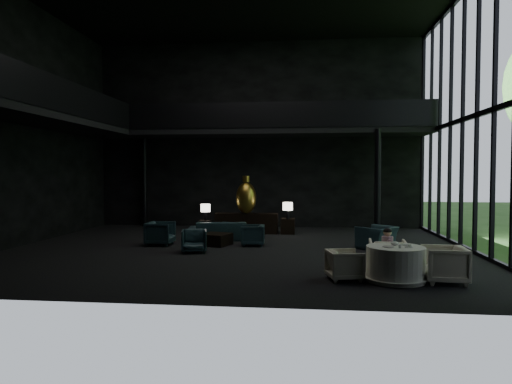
# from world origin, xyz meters

# --- Properties ---
(floor) EXTENTS (14.00, 12.00, 0.02)m
(floor) POSITION_xyz_m (0.00, 0.00, 0.00)
(floor) COLOR black
(floor) RESTS_ON ground
(wall_back) EXTENTS (14.00, 0.04, 8.00)m
(wall_back) POSITION_xyz_m (0.00, 6.00, 4.00)
(wall_back) COLOR black
(wall_back) RESTS_ON ground
(wall_front) EXTENTS (14.00, 0.04, 8.00)m
(wall_front) POSITION_xyz_m (0.00, -6.00, 4.00)
(wall_front) COLOR black
(wall_front) RESTS_ON ground
(wall_left) EXTENTS (0.04, 12.00, 8.00)m
(wall_left) POSITION_xyz_m (-7.00, 0.00, 4.00)
(wall_left) COLOR black
(wall_left) RESTS_ON ground
(curtain_wall) EXTENTS (0.20, 12.00, 8.00)m
(curtain_wall) POSITION_xyz_m (6.95, 0.00, 4.00)
(curtain_wall) COLOR black
(curtain_wall) RESTS_ON ground
(mezzanine_left) EXTENTS (2.00, 12.00, 0.25)m
(mezzanine_left) POSITION_xyz_m (-6.00, 0.00, 4.00)
(mezzanine_left) COLOR black
(mezzanine_left) RESTS_ON wall_left
(mezzanine_back) EXTENTS (12.00, 2.00, 0.25)m
(mezzanine_back) POSITION_xyz_m (1.00, 5.00, 4.00)
(mezzanine_back) COLOR black
(mezzanine_back) RESTS_ON wall_back
(railing_left) EXTENTS (0.06, 12.00, 1.00)m
(railing_left) POSITION_xyz_m (-5.00, 0.00, 4.60)
(railing_left) COLOR black
(railing_left) RESTS_ON mezzanine_left
(railing_back) EXTENTS (12.00, 0.06, 1.00)m
(railing_back) POSITION_xyz_m (1.00, 4.00, 4.60)
(railing_back) COLOR black
(railing_back) RESTS_ON mezzanine_back
(column_nw) EXTENTS (0.24, 0.24, 4.00)m
(column_nw) POSITION_xyz_m (-5.00, 5.70, 2.00)
(column_nw) COLOR black
(column_nw) RESTS_ON floor
(column_ne) EXTENTS (0.24, 0.24, 4.00)m
(column_ne) POSITION_xyz_m (4.80, 4.00, 2.00)
(column_ne) COLOR black
(column_ne) RESTS_ON floor
(console) EXTENTS (2.43, 0.55, 0.77)m
(console) POSITION_xyz_m (-0.20, 3.74, 0.39)
(console) COLOR black
(console) RESTS_ON floor
(bronze_urn) EXTENTS (0.78, 0.78, 1.45)m
(bronze_urn) POSITION_xyz_m (-0.20, 3.60, 1.40)
(bronze_urn) COLOR olive
(bronze_urn) RESTS_ON console
(side_table_left) EXTENTS (0.45, 0.45, 0.50)m
(side_table_left) POSITION_xyz_m (-1.80, 3.55, 0.25)
(side_table_left) COLOR black
(side_table_left) RESTS_ON floor
(table_lamp_left) EXTENTS (0.38, 0.38, 0.63)m
(table_lamp_left) POSITION_xyz_m (-1.80, 3.63, 0.95)
(table_lamp_left) COLOR black
(table_lamp_left) RESTS_ON side_table_left
(side_table_right) EXTENTS (0.54, 0.54, 0.59)m
(side_table_right) POSITION_xyz_m (1.40, 3.75, 0.29)
(side_table_right) COLOR black
(side_table_right) RESTS_ON floor
(table_lamp_right) EXTENTS (0.38, 0.38, 0.63)m
(table_lamp_right) POSITION_xyz_m (1.40, 3.56, 1.04)
(table_lamp_right) COLOR black
(table_lamp_right) RESTS_ON side_table_right
(sofa) EXTENTS (2.49, 1.04, 0.94)m
(sofa) POSITION_xyz_m (-0.84, 1.89, 0.47)
(sofa) COLOR black
(sofa) RESTS_ON floor
(lounge_armchair_west) EXTENTS (0.82, 0.87, 0.90)m
(lounge_armchair_west) POSITION_xyz_m (-2.60, 0.52, 0.45)
(lounge_armchair_west) COLOR black
(lounge_armchair_west) RESTS_ON floor
(lounge_armchair_east) EXTENTS (0.68, 0.72, 0.71)m
(lounge_armchair_east) POSITION_xyz_m (0.39, 0.74, 0.35)
(lounge_armchair_east) COLOR #203037
(lounge_armchair_east) RESTS_ON floor
(lounge_armchair_south) EXTENTS (0.81, 0.78, 0.71)m
(lounge_armchair_south) POSITION_xyz_m (-1.18, -0.71, 0.35)
(lounge_armchair_south) COLOR #19272D
(lounge_armchair_south) RESTS_ON floor
(window_armchair) EXTENTS (1.22, 1.26, 0.93)m
(window_armchair) POSITION_xyz_m (4.25, 0.48, 0.47)
(window_armchair) COLOR #223D44
(window_armchair) RESTS_ON floor
(coffee_table) EXTENTS (1.07, 1.07, 0.38)m
(coffee_table) POSITION_xyz_m (-0.81, 0.70, 0.19)
(coffee_table) COLOR black
(coffee_table) RESTS_ON floor
(dining_table) EXTENTS (1.41, 1.41, 0.75)m
(dining_table) POSITION_xyz_m (4.00, -3.73, 0.33)
(dining_table) COLOR white
(dining_table) RESTS_ON floor
(dining_chair_north) EXTENTS (1.00, 0.95, 0.94)m
(dining_chair_north) POSITION_xyz_m (3.97, -2.92, 0.47)
(dining_chair_north) COLOR beige
(dining_chair_north) RESTS_ON floor
(dining_chair_east) EXTENTS (0.93, 0.98, 0.96)m
(dining_chair_east) POSITION_xyz_m (5.00, -3.78, 0.48)
(dining_chair_east) COLOR beige
(dining_chair_east) RESTS_ON floor
(dining_chair_west) EXTENTS (0.74, 0.77, 0.68)m
(dining_chair_west) POSITION_xyz_m (2.92, -3.74, 0.34)
(dining_chair_west) COLOR beige
(dining_chair_west) RESTS_ON floor
(child) EXTENTS (0.27, 0.27, 0.58)m
(child) POSITION_xyz_m (3.99, -2.77, 0.74)
(child) COLOR #C8849C
(child) RESTS_ON dining_chair_north
(plate_a) EXTENTS (0.31, 0.31, 0.02)m
(plate_a) POSITION_xyz_m (3.82, -3.83, 0.76)
(plate_a) COLOR white
(plate_a) RESTS_ON dining_table
(plate_b) EXTENTS (0.30, 0.30, 0.02)m
(plate_b) POSITION_xyz_m (4.23, -3.53, 0.76)
(plate_b) COLOR white
(plate_b) RESTS_ON dining_table
(saucer) EXTENTS (0.20, 0.20, 0.01)m
(saucer) POSITION_xyz_m (4.25, -3.84, 0.76)
(saucer) COLOR white
(saucer) RESTS_ON dining_table
(coffee_cup) EXTENTS (0.10, 0.10, 0.06)m
(coffee_cup) POSITION_xyz_m (4.27, -3.82, 0.79)
(coffee_cup) COLOR white
(coffee_cup) RESTS_ON saucer
(cereal_bowl) EXTENTS (0.18, 0.18, 0.09)m
(cereal_bowl) POSITION_xyz_m (4.01, -3.55, 0.79)
(cereal_bowl) COLOR white
(cereal_bowl) RESTS_ON dining_table
(cream_pot) EXTENTS (0.06, 0.06, 0.07)m
(cream_pot) POSITION_xyz_m (4.04, -3.96, 0.78)
(cream_pot) COLOR #99999E
(cream_pot) RESTS_ON dining_table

